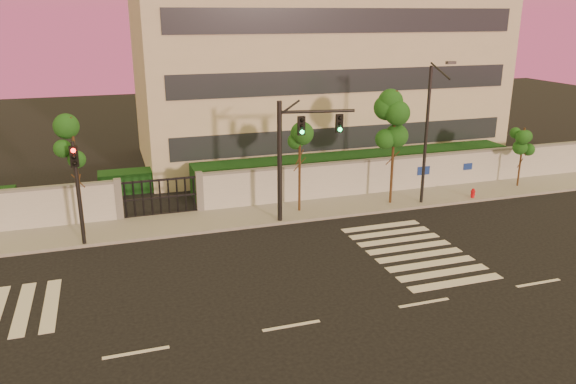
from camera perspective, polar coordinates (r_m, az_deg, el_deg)
ground at (r=19.11m, az=0.36°, el=-13.45°), size 120.00×120.00×0.00m
sidewalk at (r=28.29m, az=-6.37°, el=-2.73°), size 60.00×3.00×0.15m
perimeter_wall at (r=29.38m, az=-6.84°, el=0.09°), size 60.00×0.36×2.20m
hedge_row at (r=32.22m, az=-5.95°, el=1.23°), size 41.00×4.25×1.80m
institutional_building at (r=40.28m, az=2.72°, el=12.34°), size 24.40×12.40×12.25m
road_markings at (r=21.96m, az=-6.75°, el=-9.17°), size 57.00×7.62×0.02m
street_tree_c at (r=26.60m, az=-20.82°, el=3.99°), size 1.52×1.21×5.60m
street_tree_d at (r=28.17m, az=1.23°, el=4.73°), size 1.52×1.21×4.86m
street_tree_e at (r=29.75m, az=10.81°, el=6.98°), size 1.64×1.31×6.16m
street_tree_f at (r=35.37m, az=22.74°, el=4.53°), size 1.34×1.06×3.63m
traffic_signal_main at (r=26.89m, az=0.70°, el=4.63°), size 3.80×0.78×6.03m
traffic_signal_secondary at (r=25.64m, az=-20.64°, el=1.01°), size 0.37×0.35×4.77m
streetlight_east at (r=30.06m, az=14.06°, el=6.20°), size 0.46×1.86×7.73m
fire_hydrant at (r=32.69m, az=18.26°, el=-0.22°), size 0.26×0.25×0.68m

